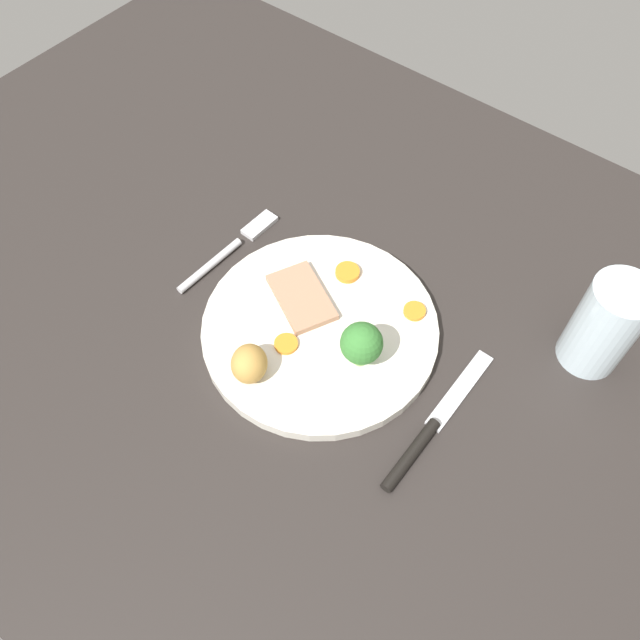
% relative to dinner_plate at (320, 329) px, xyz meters
% --- Properties ---
extents(dining_table, '(1.20, 0.84, 0.04)m').
position_rel_dinner_plate_xyz_m(dining_table, '(-0.04, 0.02, -0.02)').
color(dining_table, '#2B2623').
rests_on(dining_table, ground).
extents(dinner_plate, '(0.25, 0.25, 0.01)m').
position_rel_dinner_plate_xyz_m(dinner_plate, '(0.00, 0.00, 0.00)').
color(dinner_plate, silver).
rests_on(dinner_plate, dining_table).
extents(meat_slice_main, '(0.10, 0.08, 0.01)m').
position_rel_dinner_plate_xyz_m(meat_slice_main, '(-0.04, 0.01, 0.01)').
color(meat_slice_main, tan).
rests_on(meat_slice_main, dinner_plate).
extents(roast_potato_left, '(0.05, 0.05, 0.04)m').
position_rel_dinner_plate_xyz_m(roast_potato_left, '(-0.02, -0.09, 0.03)').
color(roast_potato_left, '#BC8C42').
rests_on(roast_potato_left, dinner_plate).
extents(carrot_coin_front, '(0.03, 0.03, 0.01)m').
position_rel_dinner_plate_xyz_m(carrot_coin_front, '(-0.02, 0.07, 0.01)').
color(carrot_coin_front, orange).
rests_on(carrot_coin_front, dinner_plate).
extents(carrot_coin_back, '(0.02, 0.02, 0.00)m').
position_rel_dinner_plate_xyz_m(carrot_coin_back, '(0.07, 0.08, 0.01)').
color(carrot_coin_back, orange).
rests_on(carrot_coin_back, dinner_plate).
extents(carrot_coin_side, '(0.02, 0.02, 0.00)m').
position_rel_dinner_plate_xyz_m(carrot_coin_side, '(-0.01, -0.04, 0.01)').
color(carrot_coin_side, orange).
rests_on(carrot_coin_side, dinner_plate).
extents(broccoli_floret, '(0.04, 0.04, 0.06)m').
position_rel_dinner_plate_xyz_m(broccoli_floret, '(0.06, -0.01, 0.04)').
color(broccoli_floret, '#8CB766').
rests_on(broccoli_floret, dinner_plate).
extents(fork, '(0.02, 0.15, 0.01)m').
position_rel_dinner_plate_xyz_m(fork, '(-0.15, 0.02, -0.00)').
color(fork, silver).
rests_on(fork, dining_table).
extents(knife, '(0.02, 0.19, 0.01)m').
position_rel_dinner_plate_xyz_m(knife, '(0.16, -0.02, -0.00)').
color(knife, black).
rests_on(knife, dining_table).
extents(water_glass, '(0.06, 0.06, 0.11)m').
position_rel_dinner_plate_xyz_m(water_glass, '(0.24, 0.15, 0.05)').
color(water_glass, silver).
rests_on(water_glass, dining_table).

